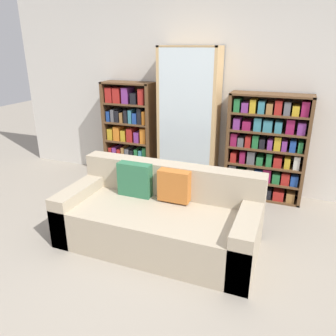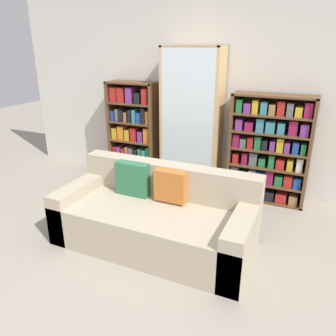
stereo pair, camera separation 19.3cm
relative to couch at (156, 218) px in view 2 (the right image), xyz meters
The scene contains 7 objects.
ground_plane 0.59m from the couch, 93.00° to the right, with size 16.00×16.00×0.00m, color gray.
wall_back 2.02m from the couch, 90.91° to the left, with size 6.10×0.06×2.70m.
couch is the anchor object (origin of this frame).
bookshelf_left 1.92m from the couch, 126.40° to the left, with size 0.75×0.32×1.44m.
display_cabinet 1.65m from the couch, 97.30° to the left, with size 0.80×0.36×1.92m.
bookshelf_right 1.78m from the couch, 60.51° to the left, with size 0.99×0.32×1.37m.
wine_bottle 0.72m from the couch, 71.93° to the left, with size 0.09×0.09×0.37m.
Camera 2 is at (1.36, -2.10, 1.93)m, focal length 35.00 mm.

